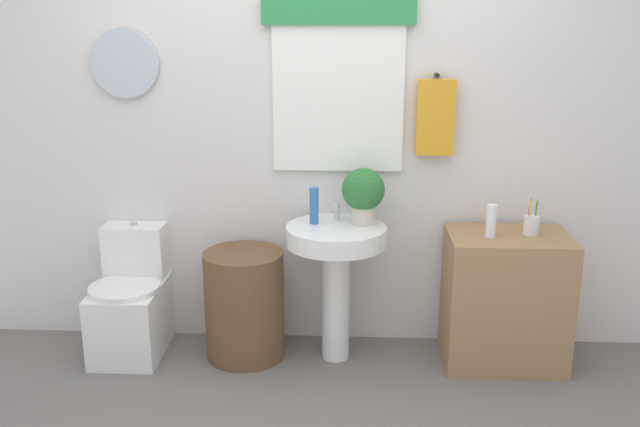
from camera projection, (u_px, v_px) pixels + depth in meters
back_wall at (309, 115)px, 3.80m from camera, size 4.40×0.18×2.60m
toilet at (132, 304)px, 3.87m from camera, size 0.38×0.51×0.72m
laundry_hamper at (245, 305)px, 3.81m from camera, size 0.43×0.43×0.60m
pedestal_sink at (336, 259)px, 3.71m from camera, size 0.53×0.53×0.76m
faucet at (337, 211)px, 3.76m from camera, size 0.03×0.03×0.10m
wooden_cabinet at (505, 299)px, 3.73m from camera, size 0.63×0.44×0.72m
soap_bottle at (314, 206)px, 3.68m from camera, size 0.05×0.05×0.20m
potted_plant at (363, 192)px, 3.66m from camera, size 0.23×0.23×0.30m
lotion_bottle at (491, 221)px, 3.57m from camera, size 0.05×0.05×0.17m
toothbrush_cup at (531, 224)px, 3.63m from camera, size 0.08×0.08×0.19m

